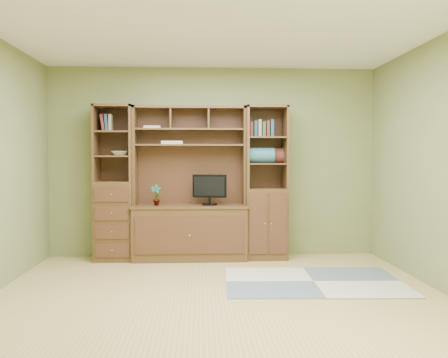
{
  "coord_description": "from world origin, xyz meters",
  "views": [
    {
      "loc": [
        -0.18,
        -4.58,
        1.36
      ],
      "look_at": [
        0.11,
        1.2,
        1.1
      ],
      "focal_mm": 38.0,
      "sensor_mm": 36.0,
      "label": 1
    }
  ],
  "objects": [
    {
      "name": "orchid",
      "position": [
        -0.76,
        1.7,
        0.87
      ],
      "size": [
        0.15,
        0.1,
        0.28
      ],
      "primitive_type": "imported",
      "color": "#B06C3B",
      "rests_on": "center_hutch"
    },
    {
      "name": "center_hutch",
      "position": [
        -0.32,
        1.73,
        1.02
      ],
      "size": [
        1.54,
        0.53,
        2.05
      ],
      "primitive_type": "cube",
      "color": "#4B311A",
      "rests_on": "ground"
    },
    {
      "name": "monitor",
      "position": [
        -0.06,
        1.7,
        1.01
      ],
      "size": [
        0.49,
        0.3,
        0.56
      ],
      "primitive_type": "cube",
      "rotation": [
        0.0,
        0.0,
        -0.22
      ],
      "color": "black",
      "rests_on": "center_hutch"
    },
    {
      "name": "blanket_red",
      "position": [
        0.78,
        1.85,
        1.39
      ],
      "size": [
        0.37,
        0.21,
        0.21
      ],
      "primitive_type": "cube",
      "color": "brown",
      "rests_on": "right_tower"
    },
    {
      "name": "left_tower",
      "position": [
        -1.32,
        1.77,
        1.02
      ],
      "size": [
        0.5,
        0.45,
        2.05
      ],
      "primitive_type": "cube",
      "color": "#4B311A",
      "rests_on": "ground"
    },
    {
      "name": "bowl",
      "position": [
        -1.24,
        1.77,
        1.42
      ],
      "size": [
        0.24,
        0.24,
        0.06
      ],
      "primitive_type": "imported",
      "color": "silver",
      "rests_on": "left_tower"
    },
    {
      "name": "room",
      "position": [
        0.0,
        0.0,
        1.3
      ],
      "size": [
        4.6,
        4.1,
        2.64
      ],
      "color": "tan",
      "rests_on": "ground"
    },
    {
      "name": "right_tower",
      "position": [
        0.71,
        1.77,
        1.02
      ],
      "size": [
        0.55,
        0.45,
        2.05
      ],
      "primitive_type": "cube",
      "color": "#4B311A",
      "rests_on": "ground"
    },
    {
      "name": "blanket_teal",
      "position": [
        0.63,
        1.73,
        1.39
      ],
      "size": [
        0.35,
        0.2,
        0.2
      ],
      "primitive_type": "cube",
      "color": "#2A636E",
      "rests_on": "right_tower"
    },
    {
      "name": "magazines",
      "position": [
        -0.55,
        1.82,
        1.56
      ],
      "size": [
        0.28,
        0.21,
        0.04
      ],
      "primitive_type": "cube",
      "color": "beige",
      "rests_on": "center_hutch"
    },
    {
      "name": "rug",
      "position": [
        1.05,
        0.48,
        0.01
      ],
      "size": [
        1.95,
        1.34,
        0.01
      ],
      "primitive_type": "cube",
      "rotation": [
        0.0,
        0.0,
        -0.04
      ],
      "color": "#9A9E9F",
      "rests_on": "ground"
    }
  ]
}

